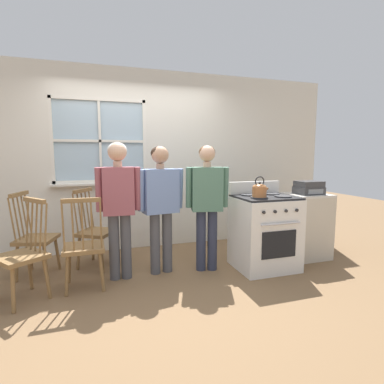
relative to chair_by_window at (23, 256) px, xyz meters
name	(u,v)px	position (x,y,z in m)	size (l,w,h in m)	color
ground_plane	(158,282)	(1.34, -0.01, -0.45)	(16.00, 16.00, 0.00)	brown
wall_back	(141,162)	(1.38, 1.39, 0.88)	(6.40, 0.16, 2.70)	silver
chair_by_window	(23,256)	(0.00, 0.00, 0.00)	(0.57, 0.58, 1.01)	olive
chair_near_wall	(84,248)	(0.56, 0.09, 0.00)	(0.42, 0.41, 1.01)	olive
chair_center_cluster	(35,239)	(0.00, 0.63, 0.00)	(0.50, 0.51, 1.01)	olive
chair_near_stove	(95,232)	(0.67, 0.75, 0.00)	(0.56, 0.56, 1.01)	olive
person_elderly_left	(119,197)	(0.95, 0.23, 0.51)	(0.50, 0.24, 1.58)	#4C4C51
person_teen_center	(161,197)	(1.44, 0.27, 0.49)	(0.57, 0.27, 1.54)	#4C4C51
person_adult_right	(207,197)	(2.00, 0.18, 0.48)	(0.53, 0.28, 1.55)	#2D3347
stove	(264,231)	(2.72, 0.03, 0.02)	(0.73, 0.68, 1.08)	white
kettle	(259,190)	(2.56, -0.10, 0.57)	(0.21, 0.17, 0.25)	#A86638
potted_plant	(117,175)	(1.01, 1.30, 0.69)	(0.12, 0.11, 0.33)	#935B3D
side_counter	(306,226)	(3.50, 0.20, 0.00)	(0.55, 0.50, 0.90)	beige
stereo	(309,188)	(3.50, 0.18, 0.54)	(0.34, 0.29, 0.18)	#38383A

